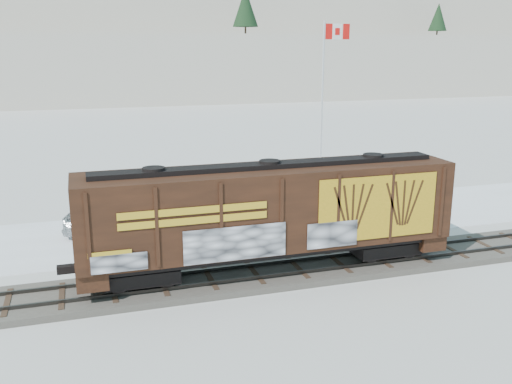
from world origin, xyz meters
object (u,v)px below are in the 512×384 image
object	(u,v)px
car_dark	(315,209)
car_white	(266,218)
car_silver	(111,222)
flagpole	(323,131)
hopper_railcar	(270,211)

from	to	relation	value
car_dark	car_white	bearing A→B (deg)	131.60
car_silver	car_dark	world-z (taller)	car_silver
flagpole	car_white	bearing A→B (deg)	-131.16
hopper_railcar	car_white	bearing A→B (deg)	73.18
flagpole	car_dark	world-z (taller)	flagpole
car_dark	hopper_railcar	bearing A→B (deg)	166.25
car_silver	flagpole	bearing A→B (deg)	-50.10
flagpole	hopper_railcar	bearing A→B (deg)	-121.88
flagpole	car_dark	size ratio (longest dim) A/B	2.51
hopper_railcar	car_white	distance (m)	6.60
flagpole	car_silver	world-z (taller)	flagpole
car_dark	car_silver	bearing A→B (deg)	109.89
hopper_railcar	car_dark	xyz separation A→B (m)	(5.19, 7.14, -2.33)
hopper_railcar	car_white	xyz separation A→B (m)	(1.80, 5.95, -2.21)
car_white	car_dark	xyz separation A→B (m)	(3.40, 1.19, -0.11)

